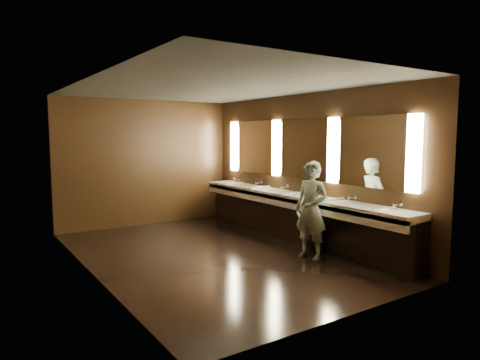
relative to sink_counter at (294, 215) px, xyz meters
name	(u,v)px	position (x,y,z in m)	size (l,w,h in m)	color
floor	(214,254)	(-1.79, 0.00, -0.50)	(6.00, 6.00, 0.00)	black
ceiling	(213,87)	(-1.79, 0.00, 2.30)	(4.00, 6.00, 0.02)	#2D2D2B
wall_back	(146,163)	(-1.79, 3.00, 0.90)	(4.00, 0.02, 2.80)	black
wall_front	(352,192)	(-1.79, -3.00, 0.90)	(4.00, 0.02, 2.80)	black
wall_left	(90,179)	(-3.79, 0.00, 0.90)	(0.02, 6.00, 2.80)	black
wall_right	(303,167)	(0.21, 0.00, 0.90)	(0.02, 6.00, 2.80)	black
sink_counter	(294,215)	(0.00, 0.00, 0.00)	(0.55, 5.40, 1.01)	black
mirror_band	(303,149)	(0.19, 0.00, 1.25)	(0.06, 5.03, 1.15)	#FCECBA
person	(311,210)	(-0.58, -1.09, 0.30)	(0.58, 0.38, 1.60)	#81B9C1
trash_bin	(317,237)	(-0.22, -0.85, -0.24)	(0.33, 0.33, 0.51)	black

